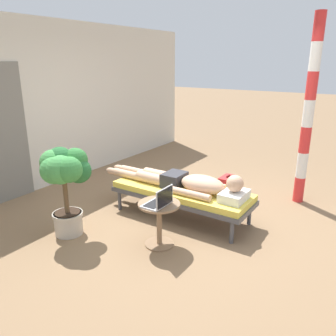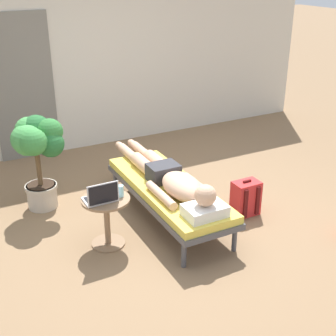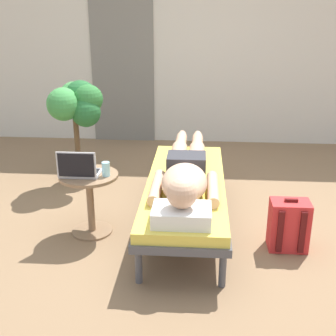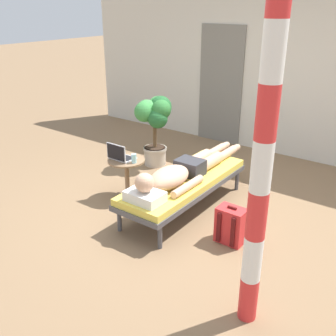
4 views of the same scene
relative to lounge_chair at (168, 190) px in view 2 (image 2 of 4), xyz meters
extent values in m
plane|color=#846647|center=(-0.05, -0.11, -0.35)|extent=(40.00, 40.00, 0.00)
cube|color=beige|center=(0.00, 2.62, 1.00)|extent=(7.60, 0.20, 2.70)
cube|color=slate|center=(-0.95, 2.51, 0.67)|extent=(0.84, 0.03, 2.04)
cylinder|color=#4C4C51|center=(-0.29, 0.86, -0.21)|extent=(0.05, 0.05, 0.28)
cylinder|color=#4C4C51|center=(0.29, 0.86, -0.21)|extent=(0.05, 0.05, 0.28)
cylinder|color=#4C4C51|center=(-0.29, -0.86, -0.21)|extent=(0.05, 0.05, 0.28)
cylinder|color=#4C4C51|center=(0.29, -0.86, -0.21)|extent=(0.05, 0.05, 0.28)
cube|color=#4C4C51|center=(0.00, 0.00, -0.04)|extent=(0.67, 1.93, 0.06)
cube|color=#E5CC4C|center=(0.00, 0.00, 0.03)|extent=(0.65, 1.89, 0.08)
cube|color=white|center=(0.00, -0.75, 0.13)|extent=(0.40, 0.28, 0.11)
sphere|color=#D8A884|center=(0.00, -0.75, 0.29)|extent=(0.21, 0.21, 0.21)
ellipsoid|color=#D8A884|center=(0.00, -0.31, 0.19)|extent=(0.35, 0.60, 0.23)
cylinder|color=#D8A884|center=(-0.22, -0.26, 0.12)|extent=(0.09, 0.55, 0.09)
cylinder|color=#D8A884|center=(0.22, -0.26, 0.12)|extent=(0.09, 0.55, 0.09)
cube|color=#333338|center=(0.00, 0.12, 0.17)|extent=(0.33, 0.26, 0.19)
cylinder|color=#D8A884|center=(-0.09, 0.46, 0.15)|extent=(0.15, 0.42, 0.15)
cylinder|color=#D8A884|center=(-0.09, 0.89, 0.13)|extent=(0.11, 0.44, 0.11)
ellipsoid|color=#D8A884|center=(-0.09, 1.18, 0.12)|extent=(0.09, 0.20, 0.10)
cylinder|color=#D8A884|center=(0.09, 0.46, 0.15)|extent=(0.15, 0.42, 0.15)
cylinder|color=#D8A884|center=(0.09, 0.89, 0.13)|extent=(0.11, 0.44, 0.11)
ellipsoid|color=#D8A884|center=(0.09, 1.18, 0.12)|extent=(0.09, 0.20, 0.10)
cylinder|color=#8C6B4C|center=(-0.78, -0.18, -0.34)|extent=(0.34, 0.34, 0.02)
cylinder|color=#8C6B4C|center=(-0.78, -0.18, -0.09)|extent=(0.06, 0.06, 0.48)
cylinder|color=#8C6B4C|center=(-0.78, -0.18, 0.16)|extent=(0.48, 0.48, 0.02)
cube|color=silver|center=(-0.84, -0.18, 0.19)|extent=(0.31, 0.22, 0.02)
cube|color=black|center=(-0.84, -0.17, 0.20)|extent=(0.27, 0.15, 0.00)
cube|color=silver|center=(-0.84, -0.29, 0.30)|extent=(0.31, 0.01, 0.21)
cube|color=black|center=(-0.84, -0.30, 0.30)|extent=(0.29, 0.00, 0.19)
cylinder|color=#99D8E5|center=(-0.63, -0.20, 0.24)|extent=(0.06, 0.06, 0.12)
cube|color=red|center=(0.82, -0.32, -0.15)|extent=(0.30, 0.20, 0.40)
cube|color=red|center=(0.82, -0.20, -0.22)|extent=(0.23, 0.04, 0.18)
cube|color=#531212|center=(0.73, -0.43, -0.15)|extent=(0.04, 0.02, 0.34)
cube|color=#531212|center=(0.90, -0.43, -0.15)|extent=(0.04, 0.02, 0.34)
cube|color=#531212|center=(0.82, -0.32, 0.07)|extent=(0.10, 0.02, 0.02)
cylinder|color=#BFB29E|center=(-1.18, 0.92, -0.21)|extent=(0.34, 0.34, 0.28)
cylinder|color=#BFB29E|center=(-1.18, 0.92, -0.09)|extent=(0.37, 0.37, 0.04)
cylinder|color=#332319|center=(-1.18, 0.92, -0.06)|extent=(0.31, 0.31, 0.01)
cylinder|color=brown|center=(-1.18, 0.92, 0.17)|extent=(0.06, 0.06, 0.47)
sphere|color=#2D7233|center=(-1.02, 0.87, 0.57)|extent=(0.29, 0.29, 0.29)
sphere|color=#23602D|center=(-1.13, 1.01, 0.57)|extent=(0.34, 0.34, 0.34)
sphere|color=#429347|center=(-1.21, 1.05, 0.56)|extent=(0.31, 0.31, 0.31)
sphere|color=#429347|center=(-1.27, 0.96, 0.50)|extent=(0.33, 0.33, 0.33)
sphere|color=#429347|center=(-1.27, 0.84, 0.52)|extent=(0.34, 0.34, 0.34)
sphere|color=#38843D|center=(-1.23, 0.74, 0.53)|extent=(0.30, 0.30, 0.30)
sphere|color=#23602D|center=(-1.04, 0.81, 0.45)|extent=(0.30, 0.30, 0.30)
camera|label=1|loc=(-3.67, -2.21, 1.72)|focal=36.47mm
camera|label=2|loc=(-2.08, -3.98, 2.31)|focal=49.39mm
camera|label=3|loc=(0.11, -3.43, 1.47)|focal=47.01mm
camera|label=4|loc=(2.40, -3.58, 2.04)|focal=41.73mm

